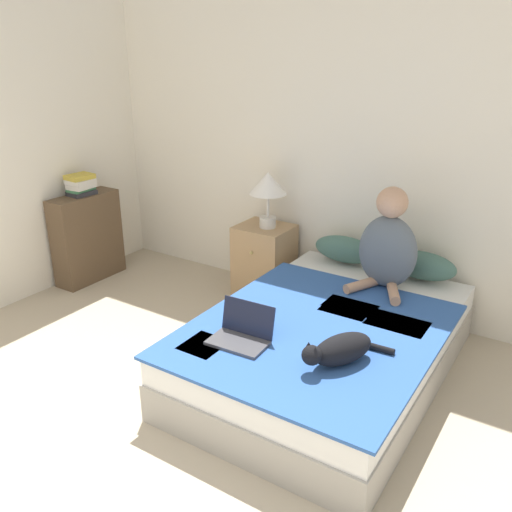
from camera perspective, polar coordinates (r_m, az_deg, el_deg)
The scene contains 11 objects.
wall_back at distance 4.41m, azimuth 8.39°, elevation 11.06°, with size 5.36×0.05×2.55m.
bed at distance 3.61m, azimuth 7.56°, elevation -9.34°, with size 1.41×2.07×0.43m.
pillow_near at distance 4.34m, azimuth 9.30°, elevation 0.70°, with size 0.50×0.21×0.21m.
pillow_far at distance 4.16m, azimuth 17.08°, elevation -0.95°, with size 0.50×0.21×0.21m.
person_sitting at distance 3.88m, azimuth 13.71°, elevation 1.05°, with size 0.42×0.41×0.73m.
cat_tabby at distance 2.99m, azimuth 8.81°, elevation -9.71°, with size 0.38×0.48×0.17m.
laptop_open at distance 3.18m, azimuth -1.54°, elevation -8.20°, with size 0.35×0.27×0.22m.
nightstand at distance 4.67m, azimuth 0.88°, elevation -0.47°, with size 0.45×0.42×0.62m.
table_lamp at distance 4.44m, azimuth 1.27°, elevation 7.31°, with size 0.31×0.31×0.47m.
bookshelf at distance 5.19m, azimuth -17.33°, elevation 1.87°, with size 0.24×0.65×0.80m.
book_stack_top at distance 5.05m, azimuth -17.97°, elevation 7.16°, with size 0.21×0.24×0.18m.
Camera 1 is at (1.79, -0.16, 2.05)m, focal length 38.00 mm.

